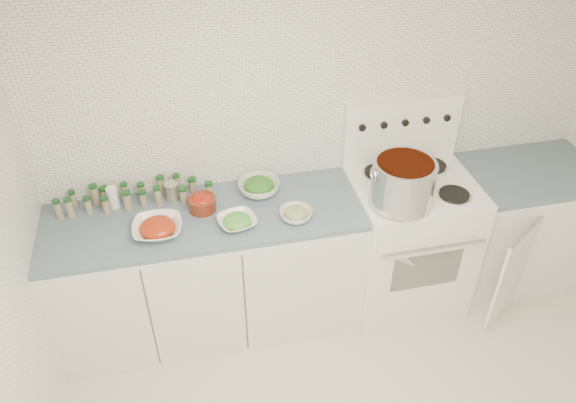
% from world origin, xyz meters
% --- Properties ---
extents(room_walls, '(3.54, 3.04, 2.52)m').
position_xyz_m(room_walls, '(0.00, 0.00, 1.56)').
color(room_walls, white).
rests_on(room_walls, ground).
extents(counter_left, '(1.85, 0.62, 0.90)m').
position_xyz_m(counter_left, '(-0.82, 1.19, 0.45)').
color(counter_left, white).
rests_on(counter_left, ground).
extents(stove, '(0.76, 0.70, 1.36)m').
position_xyz_m(stove, '(0.48, 1.19, 0.50)').
color(stove, white).
rests_on(stove, ground).
extents(counter_right, '(0.89, 0.85, 0.90)m').
position_xyz_m(counter_right, '(1.30, 1.19, 0.45)').
color(counter_right, white).
rests_on(counter_right, ground).
extents(stock_pot, '(0.38, 0.36, 0.27)m').
position_xyz_m(stock_pot, '(0.31, 1.01, 1.09)').
color(stock_pot, silver).
rests_on(stock_pot, stove).
extents(bowl_tomato, '(0.29, 0.29, 0.09)m').
position_xyz_m(bowl_tomato, '(-1.08, 1.09, 0.94)').
color(bowl_tomato, white).
rests_on(bowl_tomato, counter_left).
extents(bowl_snowpea, '(0.25, 0.25, 0.07)m').
position_xyz_m(bowl_snowpea, '(-0.64, 1.06, 0.93)').
color(bowl_snowpea, white).
rests_on(bowl_snowpea, counter_left).
extents(bowl_broccoli, '(0.33, 0.33, 0.10)m').
position_xyz_m(bowl_broccoli, '(-0.47, 1.34, 0.95)').
color(bowl_broccoli, white).
rests_on(bowl_broccoli, counter_left).
extents(bowl_zucchini, '(0.24, 0.24, 0.08)m').
position_xyz_m(bowl_zucchini, '(-0.31, 1.04, 0.93)').
color(bowl_zucchini, white).
rests_on(bowl_zucchini, counter_left).
extents(bowl_pepper, '(0.16, 0.16, 0.10)m').
position_xyz_m(bowl_pepper, '(-0.82, 1.25, 0.95)').
color(bowl_pepper, '#602010').
rests_on(bowl_pepper, counter_left).
extents(salt_canister, '(0.08, 0.08, 0.13)m').
position_xyz_m(salt_canister, '(-1.33, 1.39, 0.97)').
color(salt_canister, white).
rests_on(salt_canister, counter_left).
extents(tin_can, '(0.11, 0.11, 0.11)m').
position_xyz_m(tin_can, '(-0.99, 1.39, 0.96)').
color(tin_can, '#A59C8C').
rests_on(tin_can, counter_left).
extents(spice_cluster, '(0.91, 0.16, 0.14)m').
position_xyz_m(spice_cluster, '(-1.22, 1.39, 0.96)').
color(spice_cluster, gray).
rests_on(spice_cluster, counter_left).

